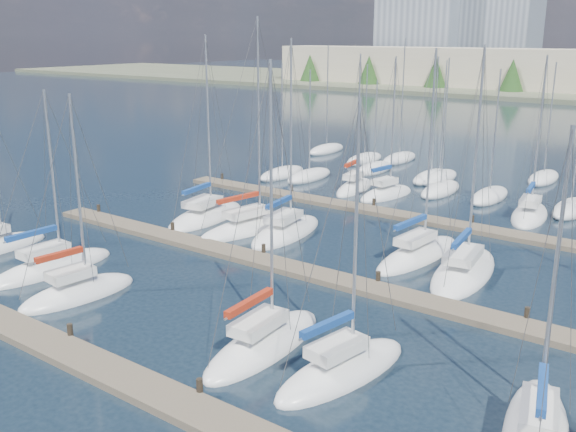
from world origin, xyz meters
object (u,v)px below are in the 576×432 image
Objects in this scene: sailboat_o at (386,194)px; sailboat_e at (342,370)px; sailboat_i at (252,227)px; sailboat_j at (286,231)px; sailboat_l at (464,272)px; sailboat_n at (354,187)px; sailboat_b at (52,268)px; sailboat_h at (206,216)px; sailboat_p at (529,215)px; sailboat_d at (264,344)px; sailboat_k at (418,254)px; sailboat_c at (78,293)px.

sailboat_e is at bearing -56.63° from sailboat_o.
sailboat_j is at bearing 20.62° from sailboat_i.
sailboat_n is at bearing 130.23° from sailboat_l.
sailboat_i reaches higher than sailboat_e.
sailboat_l is 1.21× the size of sailboat_b.
sailboat_h is at bearing 173.05° from sailboat_l.
sailboat_h is at bearing -152.10° from sailboat_p.
sailboat_h reaches higher than sailboat_d.
sailboat_k is 1.08× the size of sailboat_o.
sailboat_j is 1.02× the size of sailboat_l.
sailboat_p is at bearing 11.66° from sailboat_o.
sailboat_d is 17.84m from sailboat_i.
sailboat_p is 0.95× the size of sailboat_k.
sailboat_c is 32.96m from sailboat_p.
sailboat_o is at bearing 124.58° from sailboat_e.
sailboat_p is (15.19, 0.13, -0.02)m from sailboat_n.
sailboat_k is at bearing 153.58° from sailboat_l.
sailboat_e is (0.26, -13.73, 0.01)m from sailboat_l.
sailboat_i reaches higher than sailboat_l.
sailboat_o is at bearing 52.22° from sailboat_h.
sailboat_k reaches higher than sailboat_c.
sailboat_l is 0.89× the size of sailboat_i.
sailboat_n is at bearing 109.79° from sailboat_d.
sailboat_o reaches higher than sailboat_b.
sailboat_e is at bearing -71.29° from sailboat_k.
sailboat_h is 1.18× the size of sailboat_e.
sailboat_j reaches higher than sailboat_o.
sailboat_c is at bearing -121.17° from sailboat_k.
sailboat_k is (-2.89, -13.24, 0.00)m from sailboat_p.
sailboat_l is at bearing 10.36° from sailboat_i.
sailboat_c is 1.01× the size of sailboat_b.
sailboat_d is at bearing -112.71° from sailboat_l.
sailboat_e is (15.96, -28.01, -0.02)m from sailboat_n.
sailboat_p is at bearing 27.85° from sailboat_h.
sailboat_e is (13.09, -13.93, 0.00)m from sailboat_j.
sailboat_h reaches higher than sailboat_p.
sailboat_c is 29.06m from sailboat_o.
sailboat_e is 15.34m from sailboat_k.
sailboat_j is 1.23× the size of sailboat_c.
sailboat_b is at bearing -124.74° from sailboat_j.
sailboat_c reaches higher than sailboat_b.
sailboat_c is 0.74× the size of sailboat_i.
sailboat_d is at bearing -169.10° from sailboat_e.
sailboat_n is at bearing -178.51° from sailboat_o.
sailboat_e is 19.97m from sailboat_b.
sailboat_i is at bearing 97.45° from sailboat_c.
sailboat_j reaches higher than sailboat_l.
sailboat_i is 1.23× the size of sailboat_o.
sailboat_k is at bearing -2.41° from sailboat_j.
sailboat_l is 0.96× the size of sailboat_h.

